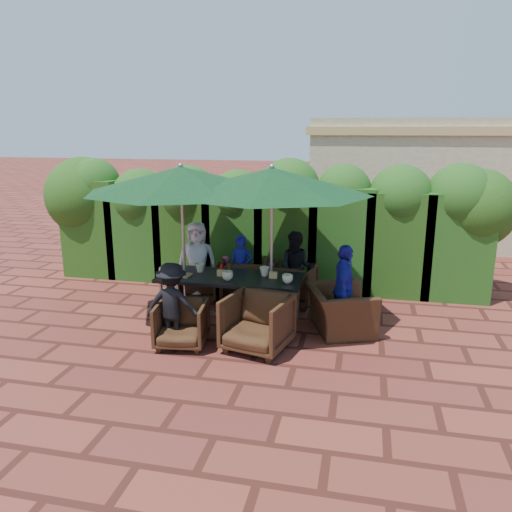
% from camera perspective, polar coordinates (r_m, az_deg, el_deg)
% --- Properties ---
extents(ground, '(80.00, 80.00, 0.00)m').
position_cam_1_polar(ground, '(7.75, -2.69, -8.07)').
color(ground, brown).
rests_on(ground, ground).
extents(dining_table, '(2.21, 0.90, 0.75)m').
position_cam_1_polar(dining_table, '(7.72, -2.92, -2.86)').
color(dining_table, black).
rests_on(dining_table, ground).
extents(umbrella_left, '(2.92, 2.92, 2.46)m').
position_cam_1_polar(umbrella_left, '(7.66, -8.57, 8.66)').
color(umbrella_left, gray).
rests_on(umbrella_left, ground).
extents(umbrella_right, '(2.94, 2.94, 2.46)m').
position_cam_1_polar(umbrella_right, '(7.34, 1.84, 8.56)').
color(umbrella_right, gray).
rests_on(umbrella_right, ground).
extents(chair_far_left, '(0.78, 0.75, 0.70)m').
position_cam_1_polar(chair_far_left, '(8.90, -6.51, -2.74)').
color(chair_far_left, black).
rests_on(chair_far_left, ground).
extents(chair_far_mid, '(0.96, 0.92, 0.83)m').
position_cam_1_polar(chair_far_mid, '(8.71, -1.38, -2.59)').
color(chair_far_mid, black).
rests_on(chair_far_mid, ground).
extents(chair_far_right, '(0.84, 0.80, 0.77)m').
position_cam_1_polar(chair_far_right, '(8.61, 4.18, -3.02)').
color(chair_far_right, black).
rests_on(chair_far_right, ground).
extents(chair_near_left, '(0.76, 0.72, 0.70)m').
position_cam_1_polar(chair_near_left, '(7.06, -8.53, -7.47)').
color(chair_near_left, black).
rests_on(chair_near_left, ground).
extents(chair_near_right, '(0.98, 0.94, 0.85)m').
position_cam_1_polar(chair_near_right, '(6.85, 0.15, -7.34)').
color(chair_near_right, black).
rests_on(chair_near_right, ground).
extents(chair_end_right, '(0.97, 1.18, 0.89)m').
position_cam_1_polar(chair_end_right, '(7.55, 9.63, -5.30)').
color(chair_end_right, black).
rests_on(chair_end_right, ground).
extents(adult_far_left, '(0.78, 0.59, 1.41)m').
position_cam_1_polar(adult_far_left, '(8.76, -6.75, -0.64)').
color(adult_far_left, silver).
rests_on(adult_far_left, ground).
extents(adult_far_mid, '(0.45, 0.38, 1.17)m').
position_cam_1_polar(adult_far_mid, '(8.72, -1.72, -1.42)').
color(adult_far_mid, '#1C1E99').
rests_on(adult_far_mid, ground).
extents(adult_far_right, '(0.64, 0.41, 1.29)m').
position_cam_1_polar(adult_far_right, '(8.50, 4.68, -1.48)').
color(adult_far_right, black).
rests_on(adult_far_right, ground).
extents(adult_near_left, '(0.77, 0.38, 1.18)m').
position_cam_1_polar(adult_near_left, '(7.05, -9.55, -5.45)').
color(adult_near_left, black).
rests_on(adult_near_left, ground).
extents(adult_end_right, '(0.44, 0.81, 1.33)m').
position_cam_1_polar(adult_end_right, '(7.46, 10.00, -3.74)').
color(adult_end_right, '#1C1E99').
rests_on(adult_end_right, ground).
extents(child_left, '(0.33, 0.30, 0.76)m').
position_cam_1_polar(child_left, '(8.96, -3.39, -2.38)').
color(child_left, '#E65187').
rests_on(child_left, ground).
extents(child_right, '(0.33, 0.30, 0.73)m').
position_cam_1_polar(child_right, '(8.65, 1.71, -3.06)').
color(child_right, '#7F49A0').
rests_on(child_right, ground).
extents(pedestrian_a, '(1.51, 1.25, 1.57)m').
position_cam_1_polar(pedestrian_a, '(11.34, 9.78, 3.12)').
color(pedestrian_a, green).
rests_on(pedestrian_a, ground).
extents(pedestrian_b, '(0.98, 0.70, 1.87)m').
position_cam_1_polar(pedestrian_b, '(11.46, 16.28, 3.64)').
color(pedestrian_b, '#E65187').
rests_on(pedestrian_b, ground).
extents(pedestrian_c, '(1.04, 0.96, 1.52)m').
position_cam_1_polar(pedestrian_c, '(11.60, 18.21, 2.74)').
color(pedestrian_c, '#99979F').
rests_on(pedestrian_c, ground).
extents(cup_a, '(0.16, 0.16, 0.13)m').
position_cam_1_polar(cup_a, '(7.86, -10.46, -1.69)').
color(cup_a, beige).
rests_on(cup_a, dining_table).
extents(cup_b, '(0.15, 0.15, 0.14)m').
position_cam_1_polar(cup_b, '(7.94, -6.41, -1.33)').
color(cup_b, beige).
rests_on(cup_b, dining_table).
extents(cup_c, '(0.17, 0.17, 0.14)m').
position_cam_1_polar(cup_c, '(7.49, -3.29, -2.25)').
color(cup_c, beige).
rests_on(cup_c, dining_table).
extents(cup_d, '(0.15, 0.15, 0.14)m').
position_cam_1_polar(cup_d, '(7.68, 0.98, -1.77)').
color(cup_d, beige).
rests_on(cup_d, dining_table).
extents(cup_e, '(0.16, 0.16, 0.13)m').
position_cam_1_polar(cup_e, '(7.36, 3.62, -2.59)').
color(cup_e, beige).
rests_on(cup_e, dining_table).
extents(ketchup_bottle, '(0.04, 0.04, 0.17)m').
position_cam_1_polar(ketchup_bottle, '(7.73, -3.99, -1.59)').
color(ketchup_bottle, '#B20C0A').
rests_on(ketchup_bottle, dining_table).
extents(sauce_bottle, '(0.04, 0.04, 0.17)m').
position_cam_1_polar(sauce_bottle, '(7.78, -3.11, -1.47)').
color(sauce_bottle, '#4C230C').
rests_on(sauce_bottle, dining_table).
extents(serving_tray, '(0.35, 0.25, 0.02)m').
position_cam_1_polar(serving_tray, '(7.81, -8.73, -2.16)').
color(serving_tray, '#AC8153').
rests_on(serving_tray, dining_table).
extents(number_block_left, '(0.12, 0.06, 0.10)m').
position_cam_1_polar(number_block_left, '(7.69, -4.01, -1.94)').
color(number_block_left, tan).
rests_on(number_block_left, dining_table).
extents(number_block_right, '(0.12, 0.06, 0.10)m').
position_cam_1_polar(number_block_right, '(7.57, 1.98, -2.19)').
color(number_block_right, tan).
rests_on(number_block_right, dining_table).
extents(hedge_wall, '(9.10, 1.60, 2.44)m').
position_cam_1_polar(hedge_wall, '(9.58, 0.13, 4.64)').
color(hedge_wall, '#1B380F').
rests_on(hedge_wall, ground).
extents(building, '(6.20, 3.08, 3.20)m').
position_cam_1_polar(building, '(14.06, 19.14, 8.08)').
color(building, beige).
rests_on(building, ground).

